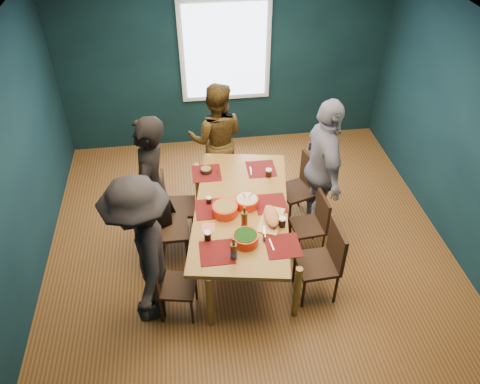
{
  "coord_description": "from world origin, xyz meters",
  "views": [
    {
      "loc": [
        -0.67,
        -4.15,
        4.3
      ],
      "look_at": [
        -0.13,
        -0.16,
        1.01
      ],
      "focal_mm": 35.0,
      "sensor_mm": 36.0,
      "label": 1
    }
  ],
  "objects_px": {
    "chair_left_far": "(171,202)",
    "chair_right_mid": "(315,221)",
    "person_far_left": "(152,189)",
    "chair_right_near": "(326,257)",
    "chair_left_near": "(169,281)",
    "bowl_salad": "(225,209)",
    "bowl_herbs": "(245,238)",
    "cutting_board": "(271,217)",
    "person_back": "(217,139)",
    "person_right": "(323,169)",
    "chair_right_far": "(302,184)",
    "person_near_left": "(143,253)",
    "bowl_dumpling": "(247,202)",
    "chair_left_mid": "(160,224)",
    "dining_table": "(241,211)"
  },
  "relations": [
    {
      "from": "chair_left_near",
      "to": "bowl_dumpling",
      "type": "xyz_separation_m",
      "value": [
        0.92,
        0.73,
        0.36
      ]
    },
    {
      "from": "chair_left_near",
      "to": "person_right",
      "type": "relative_size",
      "value": 0.46
    },
    {
      "from": "bowl_dumpling",
      "to": "bowl_herbs",
      "type": "height_order",
      "value": "bowl_dumpling"
    },
    {
      "from": "chair_left_far",
      "to": "chair_left_mid",
      "type": "distance_m",
      "value": 0.46
    },
    {
      "from": "bowl_salad",
      "to": "bowl_dumpling",
      "type": "relative_size",
      "value": 1.08
    },
    {
      "from": "chair_left_mid",
      "to": "bowl_dumpling",
      "type": "relative_size",
      "value": 3.71
    },
    {
      "from": "person_right",
      "to": "chair_left_mid",
      "type": "bearing_deg",
      "value": 98.82
    },
    {
      "from": "person_back",
      "to": "person_near_left",
      "type": "height_order",
      "value": "person_near_left"
    },
    {
      "from": "chair_left_far",
      "to": "chair_right_far",
      "type": "relative_size",
      "value": 0.96
    },
    {
      "from": "chair_right_mid",
      "to": "person_right",
      "type": "xyz_separation_m",
      "value": [
        0.17,
        0.42,
        0.45
      ]
    },
    {
      "from": "chair_right_far",
      "to": "chair_right_near",
      "type": "relative_size",
      "value": 0.97
    },
    {
      "from": "chair_left_mid",
      "to": "bowl_herbs",
      "type": "distance_m",
      "value": 1.15
    },
    {
      "from": "person_right",
      "to": "bowl_salad",
      "type": "height_order",
      "value": "person_right"
    },
    {
      "from": "bowl_dumpling",
      "to": "person_right",
      "type": "bearing_deg",
      "value": 21.63
    },
    {
      "from": "chair_right_far",
      "to": "person_right",
      "type": "distance_m",
      "value": 0.48
    },
    {
      "from": "chair_right_far",
      "to": "person_right",
      "type": "height_order",
      "value": "person_right"
    },
    {
      "from": "chair_right_near",
      "to": "person_near_left",
      "type": "distance_m",
      "value": 1.94
    },
    {
      "from": "chair_left_far",
      "to": "chair_right_mid",
      "type": "bearing_deg",
      "value": -12.93
    },
    {
      "from": "chair_left_mid",
      "to": "chair_right_near",
      "type": "relative_size",
      "value": 1.03
    },
    {
      "from": "bowl_dumpling",
      "to": "bowl_herbs",
      "type": "distance_m",
      "value": 0.59
    },
    {
      "from": "chair_right_far",
      "to": "person_right",
      "type": "bearing_deg",
      "value": -70.13
    },
    {
      "from": "bowl_herbs",
      "to": "cutting_board",
      "type": "xyz_separation_m",
      "value": [
        0.33,
        0.29,
        -0.01
      ]
    },
    {
      "from": "chair_right_far",
      "to": "bowl_salad",
      "type": "height_order",
      "value": "chair_right_far"
    },
    {
      "from": "bowl_salad",
      "to": "cutting_board",
      "type": "height_order",
      "value": "cutting_board"
    },
    {
      "from": "chair_left_far",
      "to": "person_near_left",
      "type": "relative_size",
      "value": 0.5
    },
    {
      "from": "chair_left_mid",
      "to": "chair_right_near",
      "type": "bearing_deg",
      "value": -22.28
    },
    {
      "from": "bowl_herbs",
      "to": "bowl_salad",
      "type": "bearing_deg",
      "value": 108.57
    },
    {
      "from": "chair_right_mid",
      "to": "person_back",
      "type": "bearing_deg",
      "value": 121.23
    },
    {
      "from": "chair_right_near",
      "to": "cutting_board",
      "type": "xyz_separation_m",
      "value": [
        -0.54,
        0.39,
        0.29
      ]
    },
    {
      "from": "person_near_left",
      "to": "cutting_board",
      "type": "bearing_deg",
      "value": 103.18
    },
    {
      "from": "chair_left_mid",
      "to": "chair_right_far",
      "type": "bearing_deg",
      "value": 17.5
    },
    {
      "from": "chair_left_mid",
      "to": "chair_right_near",
      "type": "xyz_separation_m",
      "value": [
        1.78,
        -0.75,
        -0.02
      ]
    },
    {
      "from": "person_back",
      "to": "person_right",
      "type": "relative_size",
      "value": 0.89
    },
    {
      "from": "chair_left_far",
      "to": "person_back",
      "type": "height_order",
      "value": "person_back"
    },
    {
      "from": "chair_left_mid",
      "to": "chair_right_near",
      "type": "distance_m",
      "value": 1.93
    },
    {
      "from": "person_right",
      "to": "person_near_left",
      "type": "xyz_separation_m",
      "value": [
        -2.14,
        -1.08,
        -0.03
      ]
    },
    {
      "from": "person_near_left",
      "to": "chair_left_near",
      "type": "bearing_deg",
      "value": 76.24
    },
    {
      "from": "chair_left_near",
      "to": "dining_table",
      "type": "bearing_deg",
      "value": 51.21
    },
    {
      "from": "person_far_left",
      "to": "chair_right_near",
      "type": "bearing_deg",
      "value": 75.64
    },
    {
      "from": "chair_left_mid",
      "to": "chair_right_far",
      "type": "height_order",
      "value": "chair_left_mid"
    },
    {
      "from": "chair_right_near",
      "to": "person_near_left",
      "type": "xyz_separation_m",
      "value": [
        -1.91,
        -0.0,
        0.34
      ]
    },
    {
      "from": "person_right",
      "to": "bowl_herbs",
      "type": "relative_size",
      "value": 6.75
    },
    {
      "from": "person_far_left",
      "to": "person_back",
      "type": "distance_m",
      "value": 1.41
    },
    {
      "from": "bowl_salad",
      "to": "bowl_herbs",
      "type": "height_order",
      "value": "same"
    },
    {
      "from": "chair_left_far",
      "to": "chair_right_far",
      "type": "xyz_separation_m",
      "value": [
        1.7,
        0.12,
        0.02
      ]
    },
    {
      "from": "chair_left_near",
      "to": "chair_right_mid",
      "type": "distance_m",
      "value": 1.89
    },
    {
      "from": "person_near_left",
      "to": "bowl_dumpling",
      "type": "relative_size",
      "value": 6.74
    },
    {
      "from": "chair_left_far",
      "to": "bowl_herbs",
      "type": "distance_m",
      "value": 1.38
    },
    {
      "from": "chair_left_far",
      "to": "person_near_left",
      "type": "bearing_deg",
      "value": -98.46
    },
    {
      "from": "cutting_board",
      "to": "chair_right_near",
      "type": "bearing_deg",
      "value": -12.09
    }
  ]
}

